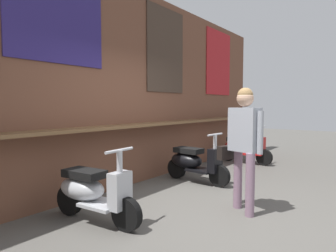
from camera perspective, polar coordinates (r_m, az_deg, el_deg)
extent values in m
plane|color=#56544F|center=(4.41, 8.81, -15.66)|extent=(30.92, 30.92, 0.00)
cube|color=brown|center=(5.41, -10.47, 7.52)|extent=(11.04, 0.25, 3.64)
cube|color=brown|center=(5.19, -8.08, -0.03)|extent=(9.94, 0.36, 0.05)
cube|color=navy|center=(4.73, -20.31, 18.74)|extent=(1.55, 0.02, 1.26)
cube|color=#423328|center=(6.43, -0.40, 14.24)|extent=(1.22, 0.02, 1.74)
cube|color=#B22328|center=(8.46, 9.68, 11.76)|extent=(1.35, 0.02, 1.72)
ellipsoid|color=#B2B5BA|center=(4.12, -16.12, -11.36)|extent=(0.43, 0.73, 0.30)
cube|color=black|center=(4.03, -15.70, -8.75)|extent=(0.34, 0.57, 0.10)
cube|color=#B2B5BA|center=(3.92, -12.56, -14.40)|extent=(0.42, 0.53, 0.04)
cube|color=#B2B5BA|center=(3.66, -9.19, -12.08)|extent=(0.29, 0.18, 0.44)
cylinder|color=#B7B7BC|center=(3.62, -9.21, -10.11)|extent=(0.07, 0.07, 0.70)
cylinder|color=#B7B7BC|center=(3.55, -9.28, -4.62)|extent=(0.46, 0.07, 0.04)
cylinder|color=black|center=(3.68, -7.92, -16.40)|extent=(0.13, 0.41, 0.40)
cylinder|color=black|center=(4.36, -18.32, -13.29)|extent=(0.13, 0.41, 0.40)
ellipsoid|color=black|center=(5.92, 3.54, -6.54)|extent=(0.43, 0.72, 0.30)
cube|color=black|center=(5.86, 3.94, -4.67)|extent=(0.34, 0.57, 0.10)
cube|color=black|center=(5.75, 6.35, -8.39)|extent=(0.41, 0.52, 0.04)
cube|color=black|center=(5.55, 8.95, -6.55)|extent=(0.29, 0.18, 0.44)
cylinder|color=#B7B7BC|center=(5.53, 8.96, -5.23)|extent=(0.07, 0.07, 0.70)
cylinder|color=#B7B7BC|center=(5.48, 9.00, -1.62)|extent=(0.46, 0.07, 0.04)
cylinder|color=black|center=(5.56, 9.81, -9.40)|extent=(0.13, 0.41, 0.40)
cylinder|color=black|center=(6.11, 1.64, -8.12)|extent=(0.13, 0.41, 0.40)
ellipsoid|color=red|center=(8.03, 13.00, -3.87)|extent=(0.43, 0.73, 0.30)
cube|color=black|center=(7.98, 13.34, -2.47)|extent=(0.34, 0.57, 0.10)
cube|color=red|center=(7.90, 15.24, -5.14)|extent=(0.42, 0.53, 0.04)
cube|color=red|center=(7.74, 17.28, -3.71)|extent=(0.29, 0.18, 0.44)
cylinder|color=#B7B7BC|center=(7.73, 17.29, -2.76)|extent=(0.07, 0.07, 0.70)
cylinder|color=#B7B7BC|center=(7.69, 17.35, -0.17)|extent=(0.46, 0.07, 0.04)
cylinder|color=black|center=(7.74, 17.92, -5.74)|extent=(0.13, 0.41, 0.40)
cylinder|color=black|center=(8.18, 11.43, -5.12)|extent=(0.13, 0.41, 0.40)
cylinder|color=gray|center=(4.17, 15.43, -10.83)|extent=(0.12, 0.12, 0.85)
cylinder|color=gray|center=(4.46, 13.21, -9.81)|extent=(0.12, 0.12, 0.85)
cube|color=#999EA8|center=(4.20, 14.45, -0.68)|extent=(0.31, 0.46, 0.60)
sphere|color=tan|center=(4.19, 14.55, 5.14)|extent=(0.23, 0.23, 0.23)
sphere|color=olive|center=(4.19, 14.56, 5.69)|extent=(0.21, 0.21, 0.21)
cylinder|color=#999EA8|center=(4.05, 17.23, -1.22)|extent=(0.08, 0.08, 0.56)
cylinder|color=#999EA8|center=(4.36, 11.85, -0.77)|extent=(0.08, 0.08, 0.56)
cube|color=black|center=(4.43, 10.94, -5.01)|extent=(0.28, 0.17, 0.20)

